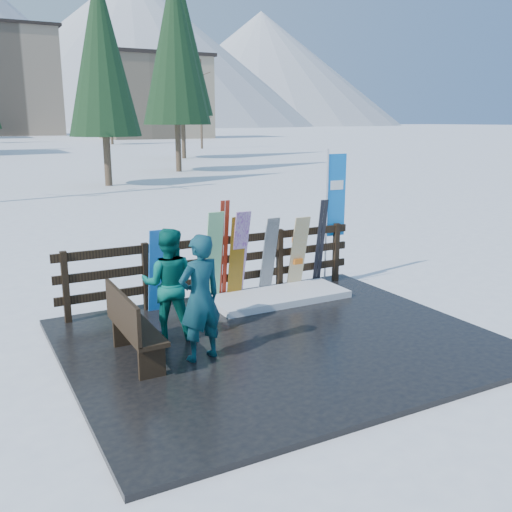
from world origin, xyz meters
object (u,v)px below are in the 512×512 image
snowboard_0 (157,271)px  person_front (200,298)px  rental_flag (334,200)px  snowboard_4 (269,256)px  snowboard_3 (239,255)px  person_back (169,284)px  snowboard_2 (237,258)px  snowboard_5 (298,253)px  snowboard_1 (214,258)px  bench (131,325)px

snowboard_0 → person_front: size_ratio=0.84×
snowboard_0 → rental_flag: rental_flag is taller
snowboard_0 → person_front: person_front is taller
snowboard_4 → rental_flag: 1.85m
snowboard_3 → person_back: bearing=-146.0°
snowboard_0 → snowboard_2: snowboard_2 is taller
snowboard_3 → person_back: person_back is taller
snowboard_0 → snowboard_2: bearing=-0.0°
snowboard_3 → person_front: person_front is taller
snowboard_5 → person_front: 3.55m
snowboard_3 → person_back: (-1.73, -1.17, 0.01)m
snowboard_0 → snowboard_5: snowboard_0 is taller
snowboard_0 → snowboard_1: 1.03m
snowboard_4 → snowboard_0: bearing=180.0°
person_back → bench: bearing=65.0°
bench → rental_flag: 5.22m
snowboard_1 → snowboard_3: size_ratio=1.00×
snowboard_3 → rental_flag: 2.36m
bench → snowboard_1: size_ratio=0.91×
bench → snowboard_0: (0.95, 1.76, 0.19)m
snowboard_2 → snowboard_4: size_ratio=1.04×
rental_flag → snowboard_4: bearing=-170.5°
snowboard_4 → rental_flag: bearing=9.5°
snowboard_1 → snowboard_5: (1.72, 0.00, -0.11)m
rental_flag → snowboard_1: bearing=-174.3°
rental_flag → person_front: bearing=-148.2°
snowboard_0 → snowboard_1: (1.03, -0.00, 0.11)m
snowboard_5 → person_back: (-2.96, -1.17, 0.11)m
snowboard_0 → person_back: size_ratio=0.88×
snowboard_4 → person_back: bearing=-153.4°
person_back → rental_flag: bearing=-133.7°
snowboard_2 → snowboard_4: snowboard_2 is taller
snowboard_3 → snowboard_5: size_ratio=1.15×
bench → rental_flag: (4.68, 2.03, 1.09)m
bench → person_front: bearing=-22.3°
snowboard_3 → snowboard_5: 1.23m
rental_flag → snowboard_3: bearing=-173.0°
snowboard_2 → snowboard_3: (0.05, 0.00, 0.05)m
snowboard_1 → person_front: person_front is taller
bench → snowboard_2: (2.42, 1.76, 0.24)m
snowboard_2 → person_front: 2.64m
person_back → snowboard_3: bearing=-119.7°
person_front → person_back: size_ratio=1.04×
bench → snowboard_5: size_ratio=1.04×
snowboard_3 → person_back: size_ratio=1.01×
snowboard_3 → snowboard_4: snowboard_3 is taller
snowboard_0 → snowboard_5: (2.75, -0.00, -0.00)m
snowboard_0 → snowboard_3: size_ratio=0.87×
snowboard_1 → snowboard_4: snowboard_1 is taller
bench → snowboard_4: (3.07, 1.76, 0.21)m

